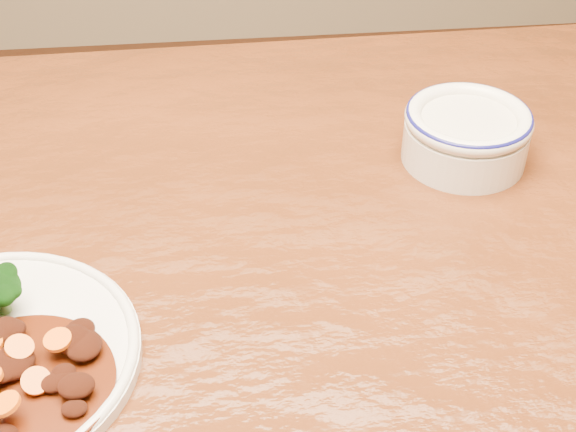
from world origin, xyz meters
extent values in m
cube|color=#57270F|center=(0.00, 0.00, 0.73)|extent=(1.52, 0.93, 0.04)
cylinder|color=#6C9C51|center=(-0.18, -0.03, 0.77)|extent=(0.01, 0.01, 0.01)
cylinder|color=#4B1C08|center=(-0.16, -0.11, 0.76)|extent=(0.14, 0.14, 0.00)
ellipsoid|color=black|center=(-0.11, -0.12, 0.77)|extent=(0.03, 0.02, 0.01)
ellipsoid|color=black|center=(-0.17, -0.06, 0.77)|extent=(0.03, 0.03, 0.01)
ellipsoid|color=black|center=(-0.12, -0.08, 0.77)|extent=(0.03, 0.03, 0.01)
ellipsoid|color=black|center=(-0.16, -0.09, 0.77)|extent=(0.03, 0.03, 0.02)
ellipsoid|color=black|center=(-0.12, -0.11, 0.77)|extent=(0.02, 0.02, 0.01)
ellipsoid|color=black|center=(-0.17, -0.10, 0.77)|extent=(0.02, 0.02, 0.01)
ellipsoid|color=black|center=(-0.11, -0.08, 0.77)|extent=(0.03, 0.03, 0.01)
ellipsoid|color=black|center=(-0.11, -0.14, 0.77)|extent=(0.02, 0.02, 0.01)
ellipsoid|color=black|center=(-0.11, -0.06, 0.77)|extent=(0.02, 0.02, 0.01)
ellipsoid|color=black|center=(-0.12, -0.11, 0.77)|extent=(0.02, 0.02, 0.01)
ellipsoid|color=black|center=(-0.13, -0.11, 0.77)|extent=(0.02, 0.02, 0.01)
ellipsoid|color=black|center=(-0.17, -0.06, 0.77)|extent=(0.03, 0.02, 0.01)
cylinder|color=#E55A0C|center=(-0.13, -0.08, 0.78)|extent=(0.02, 0.02, 0.01)
cylinder|color=#E55A0C|center=(-0.14, -0.11, 0.77)|extent=(0.03, 0.03, 0.02)
cylinder|color=#E55A0C|center=(-0.16, -0.14, 0.78)|extent=(0.03, 0.03, 0.01)
cylinder|color=#E55A0C|center=(-0.16, -0.09, 0.78)|extent=(0.03, 0.03, 0.01)
cylinder|color=silver|center=(0.25, 0.16, 0.77)|extent=(0.13, 0.13, 0.04)
cylinder|color=silver|center=(0.25, 0.16, 0.80)|extent=(0.10, 0.10, 0.01)
torus|color=silver|center=(0.25, 0.16, 0.80)|extent=(0.13, 0.13, 0.02)
torus|color=#11115B|center=(0.25, 0.16, 0.80)|extent=(0.13, 0.13, 0.01)
camera|label=1|loc=(0.00, -0.51, 1.22)|focal=50.00mm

